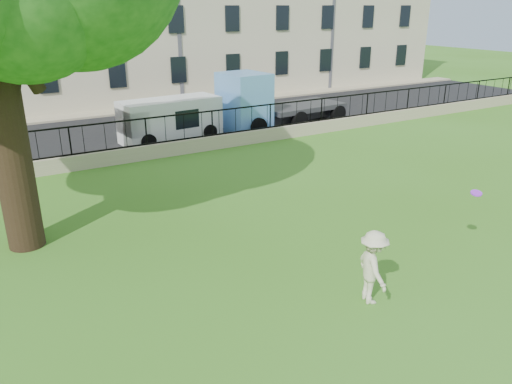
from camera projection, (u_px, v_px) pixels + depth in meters
ground at (328, 292)px, 11.11m from camera, size 120.00×120.00×0.00m
retaining_wall at (148, 152)px, 20.68m from camera, size 50.00×0.40×0.60m
iron_railing at (146, 132)px, 20.38m from camera, size 50.00×0.05×1.13m
street at (116, 135)px, 24.57m from camera, size 60.00×9.00×0.01m
sidewalk at (91, 115)px, 28.74m from camera, size 60.00×1.40×0.12m
man at (373, 267)px, 10.51m from camera, size 0.90×1.19×1.64m
frisbee at (476, 193)px, 12.00m from camera, size 0.27×0.28×0.12m
white_van at (171, 120)px, 23.33m from camera, size 4.79×2.24×1.95m
blue_truck at (283, 98)px, 26.16m from camera, size 7.12×3.07×2.91m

